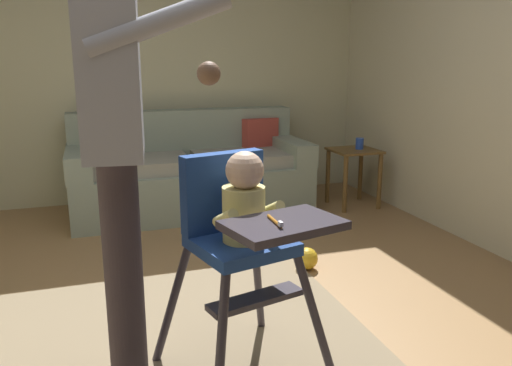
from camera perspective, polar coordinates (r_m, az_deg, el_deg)
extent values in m
cube|color=#9C7449|center=(2.60, -5.98, -17.87)|extent=(5.90, 6.93, 0.10)
cube|color=beige|center=(4.89, -13.40, 13.81)|extent=(5.10, 0.06, 2.70)
cube|color=gray|center=(4.51, -7.17, -0.67)|extent=(2.00, 0.84, 0.40)
cube|color=gray|center=(4.74, -8.10, 5.31)|extent=(2.00, 0.22, 0.46)
cube|color=gray|center=(4.37, -19.10, 2.25)|extent=(0.20, 0.84, 0.20)
cube|color=gray|center=(4.70, 3.71, 3.73)|extent=(0.20, 0.84, 0.20)
cube|color=gray|center=(4.34, -12.72, 2.00)|extent=(0.79, 0.60, 0.11)
cube|color=gray|center=(4.50, -1.76, 2.74)|extent=(0.79, 0.60, 0.11)
cube|color=#B24238|center=(4.79, 0.49, 5.17)|extent=(0.35, 0.18, 0.34)
cylinder|color=#36303A|center=(1.95, -3.96, -18.37)|extent=(0.14, 0.19, 0.56)
cylinder|color=#36303A|center=(2.16, 6.73, -14.97)|extent=(0.19, 0.14, 0.56)
cylinder|color=#36303A|center=(2.29, -9.36, -13.25)|extent=(0.19, 0.14, 0.56)
cylinder|color=#36303A|center=(2.48, 0.21, -10.94)|extent=(0.14, 0.19, 0.56)
cube|color=navy|center=(2.08, -1.65, -6.88)|extent=(0.44, 0.44, 0.05)
cube|color=navy|center=(2.15, -3.73, -0.94)|extent=(0.37, 0.16, 0.33)
cube|color=#36303A|center=(1.80, 3.07, -4.69)|extent=(0.45, 0.35, 0.03)
cube|color=#36303A|center=(2.07, -0.04, -12.82)|extent=(0.41, 0.19, 0.02)
cylinder|color=#DED381|center=(2.02, -1.38, -3.47)|extent=(0.21, 0.21, 0.22)
sphere|color=beige|center=(1.97, -1.26, 1.41)|extent=(0.15, 0.15, 0.15)
cylinder|color=#DED381|center=(1.94, -3.44, -3.93)|extent=(0.08, 0.15, 0.10)
cylinder|color=#DED381|center=(2.04, 1.73, -2.98)|extent=(0.08, 0.15, 0.10)
cylinder|color=#C67A23|center=(1.77, 2.08, -4.25)|extent=(0.01, 0.13, 0.01)
cube|color=white|center=(1.72, 2.75, -4.56)|extent=(0.01, 0.02, 0.02)
cylinder|color=#362C33|center=(2.04, -14.49, -10.70)|extent=(0.14, 0.14, 0.96)
cylinder|color=#362C33|center=(2.15, -14.34, -9.40)|extent=(0.14, 0.14, 0.96)
cube|color=#92929C|center=(1.93, -15.80, 11.75)|extent=(0.25, 0.42, 0.60)
cylinder|color=#92929C|center=(1.75, -10.81, 17.12)|extent=(0.48, 0.13, 0.23)
sphere|color=brown|center=(1.75, -5.28, 12.04)|extent=(0.08, 0.08, 0.08)
cylinder|color=#92929C|center=(2.17, -15.37, 11.93)|extent=(0.07, 0.07, 0.54)
sphere|color=gold|center=(3.31, 5.67, -8.36)|extent=(0.14, 0.14, 0.14)
cube|color=brown|center=(4.66, 10.89, 3.57)|extent=(0.40, 0.40, 0.02)
cylinder|color=brown|center=(4.49, 9.89, -0.16)|extent=(0.04, 0.04, 0.50)
cylinder|color=brown|center=(4.66, 13.58, 0.15)|extent=(0.04, 0.04, 0.50)
cylinder|color=brown|center=(4.79, 7.99, 0.76)|extent=(0.04, 0.04, 0.50)
cylinder|color=brown|center=(4.94, 11.53, 1.03)|extent=(0.04, 0.04, 0.50)
cylinder|color=#284CB7|center=(4.68, 11.45, 4.32)|extent=(0.07, 0.07, 0.10)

